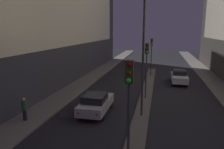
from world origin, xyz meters
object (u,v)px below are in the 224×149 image
(traffic_light_far, at_px, (152,49))
(traffic_light_near, at_px, (129,94))
(traffic_light_mid, at_px, (147,59))
(car_right_lane, at_px, (179,77))
(pedestrian_on_left_sidewalk, at_px, (24,108))
(street_lamp, at_px, (144,24))
(car_left_lane, at_px, (96,103))

(traffic_light_far, bearing_deg, traffic_light_near, -90.00)
(traffic_light_mid, distance_m, car_right_lane, 8.43)
(car_right_lane, height_order, pedestrian_on_left_sidewalk, pedestrian_on_left_sidewalk)
(traffic_light_far, xyz_separation_m, street_lamp, (0.00, -14.30, 2.83))
(car_left_lane, xyz_separation_m, car_right_lane, (6.89, 11.13, 0.01))
(traffic_light_mid, height_order, car_right_lane, traffic_light_mid)
(traffic_light_mid, height_order, street_lamp, street_lamp)
(traffic_light_near, bearing_deg, car_left_lane, 116.60)
(traffic_light_far, height_order, car_right_lane, traffic_light_far)
(traffic_light_far, bearing_deg, traffic_light_mid, -90.00)
(traffic_light_near, xyz_separation_m, car_right_lane, (3.44, 18.01, -2.96))
(traffic_light_far, distance_m, car_right_lane, 5.49)
(traffic_light_mid, bearing_deg, car_right_lane, 64.14)
(traffic_light_mid, relative_size, pedestrian_on_left_sidewalk, 3.08)
(street_lamp, relative_size, pedestrian_on_left_sidewalk, 5.45)
(pedestrian_on_left_sidewalk, bearing_deg, car_left_lane, 31.81)
(car_left_lane, bearing_deg, pedestrian_on_left_sidewalk, -148.19)
(traffic_light_mid, distance_m, car_left_lane, 6.07)
(street_lamp, bearing_deg, traffic_light_mid, 90.00)
(traffic_light_near, xyz_separation_m, pedestrian_on_left_sidewalk, (-7.71, 4.23, -2.76))
(traffic_light_far, distance_m, pedestrian_on_left_sidewalk, 18.75)
(car_left_lane, distance_m, car_right_lane, 13.09)
(traffic_light_mid, xyz_separation_m, car_right_lane, (3.44, 7.10, -2.96))
(pedestrian_on_left_sidewalk, bearing_deg, traffic_light_mid, 40.89)
(street_lamp, bearing_deg, car_right_lane, 72.93)
(pedestrian_on_left_sidewalk, bearing_deg, traffic_light_far, 65.45)
(traffic_light_near, relative_size, pedestrian_on_left_sidewalk, 3.08)
(traffic_light_far, xyz_separation_m, car_left_lane, (-3.44, -14.23, -2.97))
(traffic_light_mid, distance_m, pedestrian_on_left_sidewalk, 10.56)
(street_lamp, bearing_deg, traffic_light_near, -90.00)
(car_right_lane, xyz_separation_m, pedestrian_on_left_sidewalk, (-11.15, -13.78, 0.20))
(traffic_light_mid, height_order, car_left_lane, traffic_light_mid)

